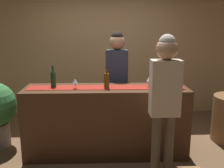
% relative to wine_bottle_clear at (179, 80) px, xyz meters
% --- Properties ---
extents(ground_plane, '(10.00, 10.00, 0.00)m').
position_rel_wine_bottle_clear_xyz_m(ground_plane, '(-1.01, 0.06, -1.11)').
color(ground_plane, brown).
extents(back_wall, '(6.00, 0.12, 2.90)m').
position_rel_wine_bottle_clear_xyz_m(back_wall, '(-1.01, 1.96, 0.34)').
color(back_wall, tan).
rests_on(back_wall, ground).
extents(bar_counter, '(2.28, 0.60, 0.99)m').
position_rel_wine_bottle_clear_xyz_m(bar_counter, '(-1.01, 0.06, -0.61)').
color(bar_counter, '#472B19').
rests_on(bar_counter, ground).
extents(counter_runner_cloth, '(2.17, 0.28, 0.01)m').
position_rel_wine_bottle_clear_xyz_m(counter_runner_cloth, '(-1.01, 0.06, -0.11)').
color(counter_runner_cloth, maroon).
rests_on(counter_runner_cloth, bar_counter).
extents(wine_bottle_clear, '(0.07, 0.07, 0.30)m').
position_rel_wine_bottle_clear_xyz_m(wine_bottle_clear, '(0.00, 0.00, 0.00)').
color(wine_bottle_clear, '#B2C6C1').
rests_on(wine_bottle_clear, bar_counter).
extents(wine_bottle_green, '(0.07, 0.07, 0.30)m').
position_rel_wine_bottle_clear_xyz_m(wine_bottle_green, '(-1.74, 0.11, 0.00)').
color(wine_bottle_green, '#194723').
rests_on(wine_bottle_green, bar_counter).
extents(wine_bottle_amber, '(0.07, 0.07, 0.30)m').
position_rel_wine_bottle_clear_xyz_m(wine_bottle_amber, '(-1.00, 0.01, 0.00)').
color(wine_bottle_amber, brown).
rests_on(wine_bottle_amber, bar_counter).
extents(wine_glass_near_customer, '(0.07, 0.07, 0.14)m').
position_rel_wine_bottle_clear_xyz_m(wine_glass_near_customer, '(-0.41, 0.08, -0.01)').
color(wine_glass_near_customer, silver).
rests_on(wine_glass_near_customer, bar_counter).
extents(wine_glass_mid_counter, '(0.07, 0.07, 0.14)m').
position_rel_wine_bottle_clear_xyz_m(wine_glass_mid_counter, '(-1.43, -0.01, -0.01)').
color(wine_glass_mid_counter, silver).
rests_on(wine_glass_mid_counter, bar_counter).
extents(bartender, '(0.37, 0.25, 1.75)m').
position_rel_wine_bottle_clear_xyz_m(bartender, '(-0.82, 0.64, -0.02)').
color(bartender, '#26262B').
rests_on(bartender, ground).
extents(customer_sipping, '(0.34, 0.25, 1.75)m').
position_rel_wine_bottle_clear_xyz_m(customer_sipping, '(-0.34, -0.60, -0.02)').
color(customer_sipping, brown).
rests_on(customer_sipping, ground).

